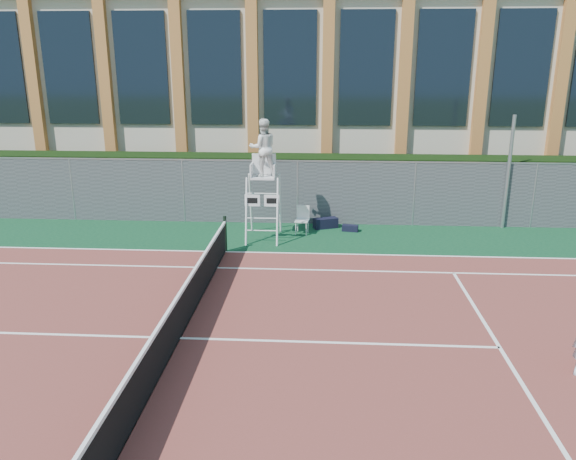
{
  "coord_description": "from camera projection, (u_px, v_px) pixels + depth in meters",
  "views": [
    {
      "loc": [
        2.84,
        -10.17,
        5.4
      ],
      "look_at": [
        2.03,
        3.0,
        1.48
      ],
      "focal_mm": 35.0,
      "sensor_mm": 36.0,
      "label": 1
    }
  ],
  "objects": [
    {
      "name": "ground",
      "position": [
        180.0,
        340.0,
        11.43
      ],
      "size": [
        120.0,
        120.0,
        0.0
      ],
      "primitive_type": "plane",
      "color": "#233814"
    },
    {
      "name": "apron",
      "position": [
        191.0,
        318.0,
        12.39
      ],
      "size": [
        36.0,
        20.0,
        0.01
      ],
      "primitive_type": "cube",
      "color": "#0C361F",
      "rests_on": "ground"
    },
    {
      "name": "tennis_court",
      "position": [
        180.0,
        339.0,
        11.43
      ],
      "size": [
        23.77,
        10.97,
        0.02
      ],
      "primitive_type": "cube",
      "color": "brown",
      "rests_on": "apron"
    },
    {
      "name": "tennis_net",
      "position": [
        178.0,
        315.0,
        11.28
      ],
      "size": [
        0.1,
        11.3,
        1.1
      ],
      "color": "black",
      "rests_on": "ground"
    },
    {
      "name": "fence",
      "position": [
        240.0,
        192.0,
        19.54
      ],
      "size": [
        40.0,
        0.06,
        2.2
      ],
      "primitive_type": null,
      "color": "#595E60",
      "rests_on": "ground"
    },
    {
      "name": "hedge",
      "position": [
        245.0,
        185.0,
        20.69
      ],
      "size": [
        40.0,
        1.4,
        2.2
      ],
      "primitive_type": "cube",
      "color": "black",
      "rests_on": "ground"
    },
    {
      "name": "building",
      "position": [
        265.0,
        90.0,
        27.43
      ],
      "size": [
        45.0,
        10.6,
        8.22
      ],
      "color": "beige",
      "rests_on": "ground"
    },
    {
      "name": "steel_pole",
      "position": [
        508.0,
        173.0,
        18.68
      ],
      "size": [
        0.12,
        0.12,
        3.82
      ],
      "primitive_type": "cylinder",
      "color": "#9EA0A5",
      "rests_on": "ground"
    },
    {
      "name": "umpire_chair",
      "position": [
        263.0,
        151.0,
        17.32
      ],
      "size": [
        1.07,
        1.65,
        3.84
      ],
      "color": "white",
      "rests_on": "ground"
    },
    {
      "name": "plastic_chair",
      "position": [
        302.0,
        217.0,
        18.44
      ],
      "size": [
        0.48,
        0.48,
        0.92
      ],
      "color": "silver",
      "rests_on": "apron"
    },
    {
      "name": "sports_bag_near",
      "position": [
        326.0,
        223.0,
        19.11
      ],
      "size": [
        0.87,
        0.61,
        0.35
      ],
      "primitive_type": "cube",
      "rotation": [
        0.0,
        0.0,
        0.39
      ],
      "color": "black",
      "rests_on": "apron"
    },
    {
      "name": "sports_bag_far",
      "position": [
        350.0,
        228.0,
        18.77
      ],
      "size": [
        0.56,
        0.32,
        0.21
      ],
      "primitive_type": "cube",
      "rotation": [
        0.0,
        0.0,
        -0.18
      ],
      "color": "black",
      "rests_on": "apron"
    }
  ]
}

